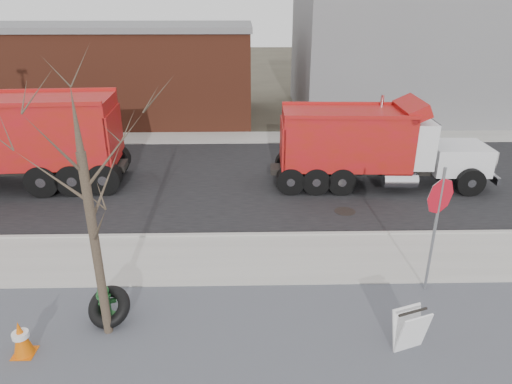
{
  "coord_description": "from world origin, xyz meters",
  "views": [
    {
      "loc": [
        -0.25,
        -10.4,
        6.5
      ],
      "look_at": [
        0.01,
        1.65,
        1.4
      ],
      "focal_mm": 32.0,
      "sensor_mm": 36.0,
      "label": 1
    }
  ],
  "objects_px": {
    "stop_sign": "(438,210)",
    "sandwich_board": "(410,330)",
    "truck_tire": "(109,307)",
    "dump_truck_red_b": "(6,137)",
    "dump_truck_red_a": "(371,143)",
    "fire_hydrant": "(105,304)"
  },
  "relations": [
    {
      "from": "stop_sign",
      "to": "sandwich_board",
      "type": "bearing_deg",
      "value": -125.24
    },
    {
      "from": "stop_sign",
      "to": "sandwich_board",
      "type": "relative_size",
      "value": 3.45
    },
    {
      "from": "truck_tire",
      "to": "sandwich_board",
      "type": "bearing_deg",
      "value": -8.92
    },
    {
      "from": "truck_tire",
      "to": "stop_sign",
      "type": "height_order",
      "value": "stop_sign"
    },
    {
      "from": "dump_truck_red_b",
      "to": "dump_truck_red_a",
      "type": "bearing_deg",
      "value": 175.29
    },
    {
      "from": "stop_sign",
      "to": "dump_truck_red_a",
      "type": "bearing_deg",
      "value": 80.76
    },
    {
      "from": "fire_hydrant",
      "to": "truck_tire",
      "type": "relative_size",
      "value": 0.78
    },
    {
      "from": "sandwich_board",
      "to": "fire_hydrant",
      "type": "bearing_deg",
      "value": 150.54
    },
    {
      "from": "dump_truck_red_b",
      "to": "truck_tire",
      "type": "bearing_deg",
      "value": 121.39
    },
    {
      "from": "dump_truck_red_a",
      "to": "stop_sign",
      "type": "bearing_deg",
      "value": -90.28
    },
    {
      "from": "truck_tire",
      "to": "stop_sign",
      "type": "relative_size",
      "value": 0.35
    },
    {
      "from": "dump_truck_red_b",
      "to": "fire_hydrant",
      "type": "bearing_deg",
      "value": 121.18
    },
    {
      "from": "fire_hydrant",
      "to": "dump_truck_red_a",
      "type": "xyz_separation_m",
      "value": [
        7.68,
        7.72,
        1.25
      ]
    },
    {
      "from": "dump_truck_red_a",
      "to": "dump_truck_red_b",
      "type": "height_order",
      "value": "dump_truck_red_b"
    },
    {
      "from": "sandwich_board",
      "to": "dump_truck_red_a",
      "type": "height_order",
      "value": "dump_truck_red_a"
    },
    {
      "from": "truck_tire",
      "to": "sandwich_board",
      "type": "xyz_separation_m",
      "value": [
        6.18,
        -0.97,
        0.08
      ]
    },
    {
      "from": "stop_sign",
      "to": "dump_truck_red_a",
      "type": "distance_m",
      "value": 6.79
    },
    {
      "from": "truck_tire",
      "to": "sandwich_board",
      "type": "distance_m",
      "value": 6.26
    },
    {
      "from": "fire_hydrant",
      "to": "dump_truck_red_a",
      "type": "bearing_deg",
      "value": 24.21
    },
    {
      "from": "fire_hydrant",
      "to": "sandwich_board",
      "type": "relative_size",
      "value": 0.96
    },
    {
      "from": "fire_hydrant",
      "to": "dump_truck_red_b",
      "type": "distance_m",
      "value": 9.75
    },
    {
      "from": "sandwich_board",
      "to": "dump_truck_red_a",
      "type": "xyz_separation_m",
      "value": [
        1.38,
        8.81,
        1.16
      ]
    }
  ]
}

